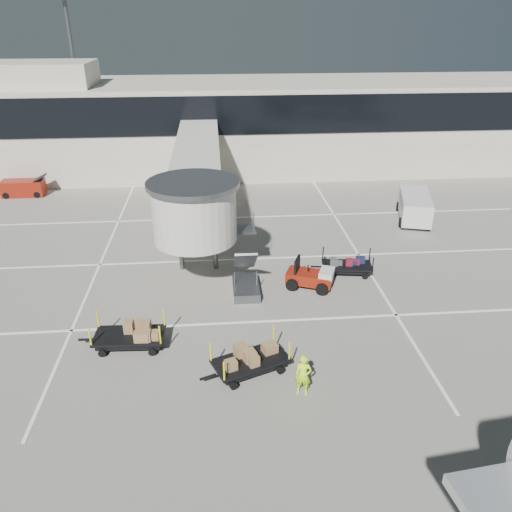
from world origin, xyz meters
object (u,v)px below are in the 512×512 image
object	(u,v)px
suitcase_cart	(347,266)
minivan	(415,204)
ground_worker	(303,375)
belt_loader	(24,188)
baggage_tug	(311,277)
box_cart_near	(249,361)
box_cart_far	(133,336)

from	to	relation	value
suitcase_cart	minivan	distance (m)	10.67
ground_worker	belt_loader	bearing A→B (deg)	141.42
baggage_tug	suitcase_cart	size ratio (longest dim) A/B	0.78
box_cart_near	suitcase_cart	bearing A→B (deg)	31.01
baggage_tug	box_cart_near	bearing A→B (deg)	-97.53
suitcase_cart	minivan	world-z (taller)	minivan
baggage_tug	suitcase_cart	world-z (taller)	baggage_tug
suitcase_cart	box_cart_far	xyz separation A→B (m)	(-11.45, -6.13, 0.06)
suitcase_cart	ground_worker	size ratio (longest dim) A/B	2.00
suitcase_cart	box_cart_near	bearing A→B (deg)	-118.67
box_cart_near	box_cart_far	world-z (taller)	box_cart_far
baggage_tug	belt_loader	bearing A→B (deg)	162.50
baggage_tug	ground_worker	distance (m)	8.70
box_cart_far	ground_worker	xyz separation A→B (m)	(7.16, -3.74, 0.35)
belt_loader	ground_worker	bearing A→B (deg)	-53.65
baggage_tug	box_cart_far	distance (m)	10.22
box_cart_near	belt_loader	xyz separation A→B (m)	(-16.95, 24.20, 0.11)
baggage_tug	box_cart_far	bearing A→B (deg)	-130.37
baggage_tug	suitcase_cart	bearing A→B (deg)	51.96
ground_worker	belt_loader	distance (m)	31.96
box_cart_far	belt_loader	distance (m)	24.95
box_cart_near	box_cart_far	bearing A→B (deg)	134.44
ground_worker	belt_loader	world-z (taller)	ground_worker
belt_loader	minivan	bearing A→B (deg)	-14.58
box_cart_near	baggage_tug	bearing A→B (deg)	38.69
box_cart_far	ground_worker	distance (m)	8.08
ground_worker	minivan	bearing A→B (deg)	72.64
belt_loader	suitcase_cart	bearing A→B (deg)	-34.32
box_cart_far	baggage_tug	bearing A→B (deg)	30.26
suitcase_cart	belt_loader	world-z (taller)	belt_loader
minivan	belt_loader	world-z (taller)	minivan
ground_worker	minivan	size ratio (longest dim) A/B	0.34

